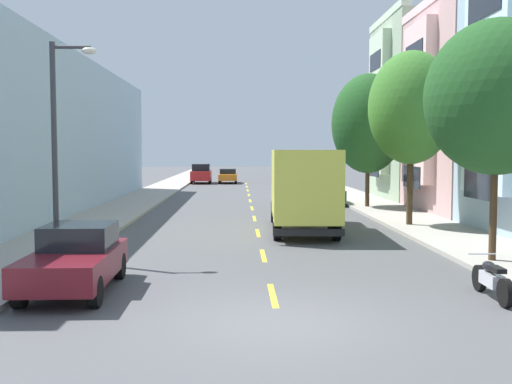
# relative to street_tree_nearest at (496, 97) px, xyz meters

# --- Properties ---
(ground_plane) EXTENTS (160.00, 160.00, 0.00)m
(ground_plane) POSITION_rel_street_tree_nearest_xyz_m (-6.40, 24.67, -4.70)
(ground_plane) COLOR #4C4C4F
(sidewalk_left) EXTENTS (3.20, 120.00, 0.14)m
(sidewalk_left) POSITION_rel_street_tree_nearest_xyz_m (-13.50, 22.67, -4.63)
(sidewalk_left) COLOR #A39E93
(sidewalk_left) RESTS_ON ground_plane
(sidewalk_right) EXTENTS (3.20, 120.00, 0.14)m
(sidewalk_right) POSITION_rel_street_tree_nearest_xyz_m (0.70, 22.67, -4.63)
(sidewalk_right) COLOR #A39E93
(sidewalk_right) RESTS_ON ground_plane
(lane_centerline_dashes) EXTENTS (0.14, 47.20, 0.01)m
(lane_centerline_dashes) POSITION_rel_street_tree_nearest_xyz_m (-6.40, 19.17, -4.69)
(lane_centerline_dashes) COLOR yellow
(lane_centerline_dashes) RESTS_ON ground_plane
(townhouse_fourth_sage) EXTENTS (13.23, 8.32, 12.03)m
(townhouse_fourth_sage) POSITION_rel_street_tree_nearest_xyz_m (8.51, 22.24, 1.11)
(townhouse_fourth_sage) COLOR #99AD8E
(townhouse_fourth_sage) RESTS_ON ground_plane
(street_tree_nearest) EXTENTS (3.94, 3.94, 6.72)m
(street_tree_nearest) POSITION_rel_street_tree_nearest_xyz_m (0.00, 0.00, 0.00)
(street_tree_nearest) COLOR #47331E
(street_tree_nearest) RESTS_ON sidewalk_right
(street_tree_second) EXTENTS (3.54, 3.54, 7.20)m
(street_tree_second) POSITION_rel_street_tree_nearest_xyz_m (0.00, 8.10, 0.30)
(street_tree_second) COLOR #47331E
(street_tree_second) RESTS_ON sidewalk_right
(street_tree_third) EXTENTS (4.02, 4.02, 7.32)m
(street_tree_third) POSITION_rel_street_tree_nearest_xyz_m (0.00, 16.20, 0.02)
(street_tree_third) COLOR #47331E
(street_tree_third) RESTS_ON sidewalk_right
(street_lamp) EXTENTS (1.35, 0.28, 6.20)m
(street_lamp) POSITION_rel_street_tree_nearest_xyz_m (-12.34, 1.05, -0.93)
(street_lamp) COLOR #38383D
(street_lamp) RESTS_ON sidewalk_left
(delivery_box_truck) EXTENTS (2.67, 7.50, 3.25)m
(delivery_box_truck) POSITION_rel_street_tree_nearest_xyz_m (-4.61, 7.08, -2.84)
(delivery_box_truck) COLOR #D8D84C
(delivery_box_truck) RESTS_ON ground_plane
(parked_suv_silver) EXTENTS (1.99, 4.82, 1.93)m
(parked_suv_silver) POSITION_rel_street_tree_nearest_xyz_m (-2.03, 40.04, -3.71)
(parked_suv_silver) COLOR #B2B5BA
(parked_suv_silver) RESTS_ON ground_plane
(parked_sedan_forest) EXTENTS (1.85, 4.52, 1.43)m
(parked_sedan_forest) POSITION_rel_street_tree_nearest_xyz_m (-1.93, 19.15, -3.95)
(parked_sedan_forest) COLOR #194C28
(parked_sedan_forest) RESTS_ON ground_plane
(parked_suv_red) EXTENTS (2.04, 4.84, 1.93)m
(parked_suv_red) POSITION_rel_street_tree_nearest_xyz_m (-10.85, 42.55, -3.71)
(parked_suv_red) COLOR #AD1E1E
(parked_suv_red) RESTS_ON ground_plane
(parked_hatchback_burgundy) EXTENTS (1.80, 4.03, 1.50)m
(parked_hatchback_burgundy) POSITION_rel_street_tree_nearest_xyz_m (-10.90, -2.79, -3.94)
(parked_hatchback_burgundy) COLOR maroon
(parked_hatchback_burgundy) RESTS_ON ground_plane
(parked_sedan_white) EXTENTS (1.91, 4.54, 1.43)m
(parked_sedan_white) POSITION_rel_street_tree_nearest_xyz_m (-1.94, 28.45, -3.95)
(parked_sedan_white) COLOR silver
(parked_sedan_white) RESTS_ON ground_plane
(parked_pickup_black) EXTENTS (2.06, 5.32, 1.73)m
(parked_pickup_black) POSITION_rel_street_tree_nearest_xyz_m (-2.13, 46.87, -3.87)
(parked_pickup_black) COLOR black
(parked_pickup_black) RESTS_ON ground_plane
(moving_orange_sedan) EXTENTS (1.80, 4.50, 1.43)m
(moving_orange_sedan) POSITION_rel_street_tree_nearest_xyz_m (-8.20, 42.71, -3.95)
(moving_orange_sedan) COLOR orange
(moving_orange_sedan) RESTS_ON ground_plane
(parked_motorcycle) EXTENTS (0.62, 2.05, 0.90)m
(parked_motorcycle) POSITION_rel_street_tree_nearest_xyz_m (-1.65, -3.77, -4.29)
(parked_motorcycle) COLOR black
(parked_motorcycle) RESTS_ON ground_plane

